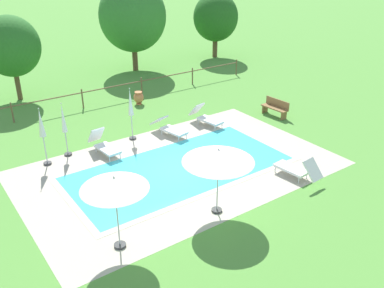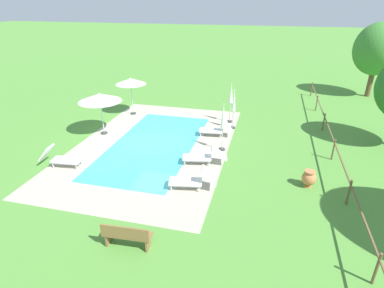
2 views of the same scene
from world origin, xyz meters
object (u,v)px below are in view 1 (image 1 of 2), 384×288
object	(u,v)px
patio_umbrella_open_foreground	(218,156)
wooden_bench_lawn_side	(275,107)
tree_west_mid	(216,17)
tree_far_west	(11,46)
patio_umbrella_open_by_bench	(114,184)
tree_centre	(133,16)
sun_lounger_north_end	(297,169)
terracotta_urn_near_fence	(139,98)
sun_lounger_north_mid	(169,128)
sun_lounger_north_near_steps	(104,145)
sun_lounger_north_far	(206,117)
patio_umbrella_closed_row_west	(42,128)
patio_umbrella_closed_row_mid_west	(64,123)
patio_umbrella_closed_row_centre	(131,106)

from	to	relation	value
patio_umbrella_open_foreground	wooden_bench_lawn_side	xyz separation A→B (m)	(7.87, 5.05, -1.63)
tree_west_mid	tree_far_west	bearing A→B (deg)	-174.84
patio_umbrella_open_by_bench	tree_centre	bearing A→B (deg)	60.07
sun_lounger_north_end	patio_umbrella_open_foreground	bearing A→B (deg)	179.47
tree_far_west	terracotta_urn_near_fence	bearing A→B (deg)	-42.26
sun_lounger_north_mid	tree_far_west	size ratio (longest dim) A/B	0.44
sun_lounger_north_end	terracotta_urn_near_fence	size ratio (longest dim) A/B	2.68
sun_lounger_north_near_steps	tree_west_mid	xyz separation A→B (m)	(14.32, 10.59, 2.63)
sun_lounger_north_mid	tree_centre	xyz separation A→B (m)	(4.10, 10.83, 3.33)
wooden_bench_lawn_side	sun_lounger_north_far	bearing A→B (deg)	162.78
patio_umbrella_open_foreground	tree_centre	distance (m)	18.15
sun_lounger_north_end	patio_umbrella_closed_row_west	distance (m)	10.00
sun_lounger_north_mid	patio_umbrella_closed_row_mid_west	xyz separation A→B (m)	(-4.63, 0.74, 1.10)
sun_lounger_north_mid	sun_lounger_north_near_steps	bearing A→B (deg)	-179.73
tree_west_mid	patio_umbrella_open_by_bench	bearing A→B (deg)	-135.13
patio_umbrella_open_by_bench	tree_centre	distance (m)	19.39
sun_lounger_north_far	patio_umbrella_open_by_bench	distance (m)	9.88
patio_umbrella_open_foreground	tree_west_mid	bearing A→B (deg)	51.93
sun_lounger_north_near_steps	sun_lounger_north_far	bearing A→B (deg)	0.27
sun_lounger_north_near_steps	sun_lounger_north_end	size ratio (longest dim) A/B	0.97
patio_umbrella_open_foreground	patio_umbrella_closed_row_centre	bearing A→B (deg)	86.10
wooden_bench_lawn_side	tree_west_mid	bearing A→B (deg)	65.86
patio_umbrella_open_by_bench	sun_lounger_north_near_steps	bearing A→B (deg)	69.13
patio_umbrella_closed_row_centre	tree_centre	distance (m)	11.91
tree_centre	sun_lounger_north_end	bearing A→B (deg)	-97.77
tree_west_mid	tree_centre	distance (m)	6.97
sun_lounger_north_mid	patio_umbrella_closed_row_centre	world-z (taller)	patio_umbrella_closed_row_centre
wooden_bench_lawn_side	tree_centre	xyz separation A→B (m)	(-1.69, 11.94, 3.24)
patio_umbrella_open_by_bench	patio_umbrella_closed_row_west	world-z (taller)	patio_umbrella_closed_row_west
sun_lounger_north_end	tree_centre	bearing A→B (deg)	82.23
terracotta_urn_near_fence	tree_west_mid	size ratio (longest dim) A/B	0.15
patio_umbrella_open_foreground	wooden_bench_lawn_side	distance (m)	9.49
patio_umbrella_closed_row_centre	tree_west_mid	world-z (taller)	tree_west_mid
terracotta_urn_near_fence	tree_west_mid	bearing A→B (deg)	30.84
tree_centre	patio_umbrella_open_foreground	bearing A→B (deg)	-109.99
patio_umbrella_open_foreground	sun_lounger_north_far	bearing A→B (deg)	55.59
wooden_bench_lawn_side	terracotta_urn_near_fence	distance (m)	7.48
sun_lounger_north_near_steps	patio_umbrella_closed_row_centre	xyz separation A→B (m)	(1.67, 0.62, 1.19)
sun_lounger_north_far	patio_umbrella_open_by_bench	xyz separation A→B (m)	(-7.69, -5.93, 1.77)
patio_umbrella_closed_row_west	tree_west_mid	bearing A→B (deg)	31.36
sun_lounger_north_near_steps	patio_umbrella_closed_row_west	world-z (taller)	patio_umbrella_closed_row_west
patio_umbrella_closed_row_west	wooden_bench_lawn_side	distance (m)	11.56
sun_lounger_north_near_steps	tree_centre	xyz separation A→B (m)	(7.39, 10.84, 3.30)
sun_lounger_north_mid	wooden_bench_lawn_side	size ratio (longest dim) A/B	1.37
sun_lounger_north_near_steps	wooden_bench_lawn_side	distance (m)	9.15
patio_umbrella_closed_row_west	patio_umbrella_closed_row_centre	xyz separation A→B (m)	(3.99, 0.16, -0.03)
patio_umbrella_open_by_bench	terracotta_urn_near_fence	size ratio (longest dim) A/B	3.35
sun_lounger_north_end	wooden_bench_lawn_side	xyz separation A→B (m)	(4.01, 5.08, 0.07)
tree_centre	sun_lounger_north_far	bearing A→B (deg)	-100.22
sun_lounger_north_near_steps	wooden_bench_lawn_side	bearing A→B (deg)	-6.93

